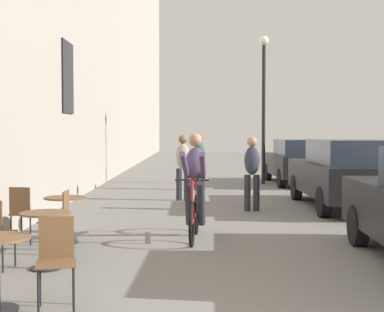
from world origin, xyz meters
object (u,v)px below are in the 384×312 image
cyclist_on_bicycle (194,189)px  pedestrian_mid (182,164)px  cafe_table_far (64,210)px  cafe_chair_far_toward_wall (22,211)px  parked_car_third (298,161)px  cafe_chair_far_toward_street (58,217)px  pedestrian_far (199,159)px  street_lamp (263,90)px  cafe_chair_near_toward_street (55,256)px  parked_car_second (345,173)px  pedestrian_near (251,169)px  cafe_table_mid (44,228)px

cyclist_on_bicycle → pedestrian_mid: cyclist_on_bicycle is taller
cafe_table_far → cafe_chair_far_toward_wall: size_ratio=0.81×
cyclist_on_bicycle → parked_car_third: cyclist_on_bicycle is taller
cafe_chair_far_toward_street → cyclist_on_bicycle: (1.95, 1.11, 0.29)m
pedestrian_far → street_lamp: bearing=40.5°
pedestrian_mid → pedestrian_far: pedestrian_far is taller
cafe_chair_near_toward_street → cafe_chair_far_toward_street: (-0.58, 2.50, 0.00)m
cafe_table_far → street_lamp: (4.35, 9.81, 2.59)m
cafe_chair_near_toward_street → parked_car_second: parked_car_second is taller
cafe_table_far → cyclist_on_bicycle: 2.09m
street_lamp → parked_car_second: size_ratio=1.11×
pedestrian_mid → pedestrian_far: 2.64m
pedestrian_near → pedestrian_mid: 2.42m
pedestrian_mid → cafe_chair_near_toward_street: bearing=-97.3°
parked_car_third → street_lamp: bearing=178.8°
cafe_chair_far_toward_street → cyclist_on_bicycle: size_ratio=0.51×
cafe_chair_near_toward_street → cyclist_on_bicycle: cyclist_on_bicycle is taller
pedestrian_near → parked_car_second: 2.22m
cafe_chair_far_toward_street → cafe_chair_far_toward_wall: (-0.70, 0.62, 0.00)m
cafe_chair_far_toward_wall → parked_car_third: parked_car_third is taller
pedestrian_far → pedestrian_mid: bearing=-100.1°
pedestrian_mid → parked_car_second: pedestrian_mid is taller
cyclist_on_bicycle → cafe_table_mid: bearing=-132.7°
cafe_chair_far_toward_street → street_lamp: street_lamp is taller
cafe_table_far → cafe_chair_far_toward_wall: cafe_chair_far_toward_wall is taller
cafe_table_mid → parked_car_third: parked_car_third is taller
cafe_chair_far_toward_wall → pedestrian_far: pedestrian_far is taller
pedestrian_near → parked_car_second: size_ratio=0.37×
pedestrian_mid → parked_car_second: bearing=-21.3°
cafe_table_mid → parked_car_third: size_ratio=0.17×
cafe_table_far → pedestrian_mid: (1.75, 5.38, 0.41)m
cyclist_on_bicycle → street_lamp: 9.95m
parked_car_second → cafe_chair_far_toward_wall: bearing=-146.7°
street_lamp → pedestrian_near: bearing=-99.6°
cafe_table_far → pedestrian_near: pedestrian_near is taller
cafe_table_mid → street_lamp: street_lamp is taller
cafe_chair_far_toward_wall → pedestrian_mid: bearing=66.5°
cafe_chair_near_toward_street → pedestrian_near: 7.22m
parked_car_third → cafe_chair_far_toward_wall: bearing=-121.9°
pedestrian_mid → parked_car_second: size_ratio=0.38×
cafe_chair_near_toward_street → parked_car_third: 13.87m
cafe_chair_near_toward_street → cafe_chair_far_toward_street: size_ratio=1.00×
cafe_table_mid → cafe_chair_far_toward_wall: bearing=115.9°
cafe_chair_far_toward_wall → cyclist_on_bicycle: size_ratio=0.51×
cafe_chair_far_toward_street → parked_car_third: (5.45, 10.48, 0.25)m
cafe_table_mid → parked_car_second: 7.72m
cafe_chair_near_toward_street → cafe_chair_far_toward_wall: size_ratio=1.00×
cafe_table_far → pedestrian_mid: bearing=72.0°
pedestrian_far → parked_car_third: size_ratio=0.40×
cafe_chair_far_toward_wall → parked_car_third: size_ratio=0.21×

